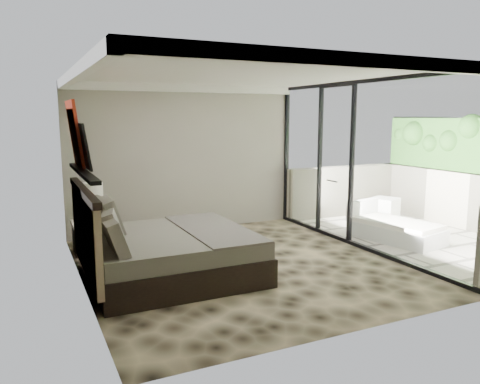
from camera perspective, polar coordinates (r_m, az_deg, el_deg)
name	(u,v)px	position (r m, az deg, el deg)	size (l,w,h in m)	color
floor	(241,265)	(7.10, 0.10, -8.89)	(5.00, 5.00, 0.00)	black
ceiling	(241,74)	(6.78, 0.10, 14.14)	(4.50, 5.00, 0.02)	silver
back_wall	(186,159)	(9.10, -6.65, 4.04)	(4.50, 0.02, 2.80)	gray
left_wall	(79,181)	(6.19, -18.99, 1.22)	(0.02, 5.00, 2.80)	gray
glass_wall	(363,166)	(8.02, 14.80, 3.12)	(0.08, 5.00, 2.80)	white
terrace_slab	(424,241)	(9.30, 21.57, -5.57)	(3.00, 5.00, 0.12)	beige
parapet_far	(478,203)	(10.19, 26.99, -1.18)	(0.30, 5.00, 1.10)	#BCB598
picture_ledge	(83,172)	(6.28, -18.60, 2.27)	(0.12, 2.20, 0.05)	black
bed	(164,251)	(6.58, -9.29, -7.15)	(2.27, 2.19, 1.26)	black
nightstand	(91,236)	(8.05, -17.75, -5.07)	(0.56, 0.56, 0.56)	black
table_lamp	(92,197)	(7.93, -17.58, -0.55)	(0.35, 0.35, 0.63)	black
abstract_canvas	(75,134)	(6.81, -19.50, 6.74)	(0.04, 0.90, 0.90)	red
framed_print	(85,147)	(6.28, -18.41, 5.26)	(0.03, 0.50, 0.60)	black
ottoman	(384,210)	(10.40, 17.17, -2.07)	(0.50, 0.50, 0.50)	white
lounger	(393,229)	(8.91, 18.17, -4.31)	(1.12, 1.74, 0.63)	silver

